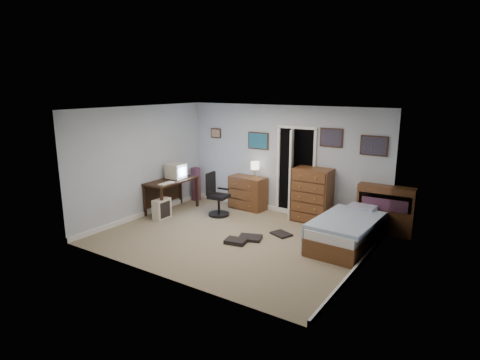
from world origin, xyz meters
name	(u,v)px	position (x,y,z in m)	size (l,w,h in m)	color
floor	(234,238)	(0.00, 0.00, -0.01)	(5.00, 4.00, 0.02)	gray
computer_desk	(169,187)	(-2.29, 0.61, 0.59)	(0.63, 1.33, 0.76)	black
crt_monitor	(176,171)	(-2.18, 0.76, 0.95)	(0.40, 0.37, 0.37)	beige
keyboard	(166,183)	(-2.02, 0.26, 0.77)	(0.15, 0.41, 0.02)	beige
pc_tower	(162,209)	(-2.00, 0.06, 0.23)	(0.22, 0.43, 0.46)	beige
office_chair	(217,199)	(-1.13, 0.95, 0.38)	(0.54, 0.54, 1.00)	black
media_stack	(196,184)	(-2.32, 1.65, 0.43)	(0.17, 0.17, 0.87)	maroon
low_dresser	(248,193)	(-0.81, 1.77, 0.40)	(0.89, 0.45, 0.79)	brown
table_lamp	(255,166)	(-0.61, 1.77, 1.08)	(0.21, 0.21, 0.39)	gold
doorway	(301,170)	(0.35, 2.27, 1.00)	(0.96, 1.12, 2.05)	black
tall_dresser	(312,195)	(0.87, 1.75, 0.60)	(0.81, 0.48, 1.19)	brown
headboard_bookcase	(385,209)	(2.39, 1.86, 0.52)	(1.11, 0.35, 0.99)	brown
bed	(347,231)	(1.99, 0.83, 0.29)	(1.08, 1.91, 0.61)	brown
wall_posters	(306,140)	(0.57, 1.98, 1.75)	(4.38, 0.04, 0.60)	#331E11
floor_clutter	(251,238)	(0.35, 0.08, 0.03)	(0.97, 1.25, 0.08)	black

